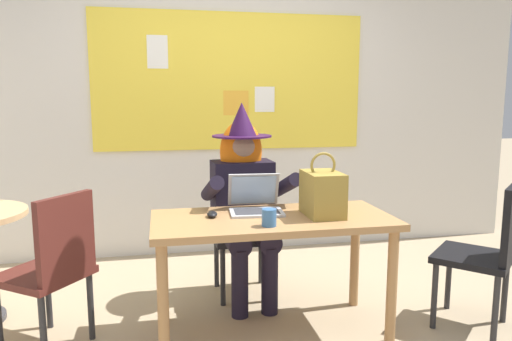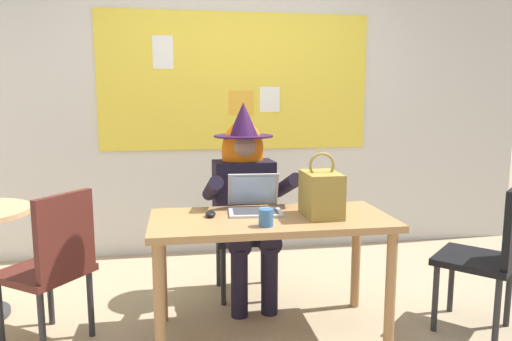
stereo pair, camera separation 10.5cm
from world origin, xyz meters
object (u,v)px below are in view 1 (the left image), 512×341
Objects in this scene: person_costumed at (244,189)px; computer_mouse at (212,214)px; desk_main at (272,233)px; chair_at_desk at (241,223)px; laptop at (255,203)px; handbag at (322,193)px; chair_spare_by_window at (53,264)px; coffee_mug at (269,218)px; chair_extra_corner at (488,248)px.

person_costumed is 13.26× the size of computer_mouse.
chair_at_desk is (-0.07, 0.69, -0.12)m from desk_main.
handbag reaches higher than laptop.
laptop is 0.91× the size of handbag.
chair_at_desk reaches higher than chair_spare_by_window.
chair_at_desk is 2.38× the size of handbag.
desk_main is 0.59m from person_costumed.
coffee_mug reaches higher than computer_mouse.
laptop is at bearing -0.27° from chair_at_desk.
coffee_mug is at bearing -37.90° from computer_mouse.
coffee_mug is at bearing 46.06° from chair_extra_corner.
coffee_mug is at bearing -0.04° from chair_at_desk.
chair_at_desk is at bearing -115.00° from chair_spare_by_window.
chair_extra_corner is (1.29, -0.21, -0.11)m from desk_main.
person_costumed is at bearing 65.53° from computer_mouse.
desk_main is 1.31m from chair_extra_corner.
computer_mouse is at bearing 169.51° from desk_main.
desk_main is 0.25m from coffee_mug.
chair_extra_corner is (1.35, -0.02, -0.25)m from coffee_mug.
chair_at_desk is 0.99× the size of chair_extra_corner.
handbag is at bearing -21.77° from laptop.
chair_spare_by_window is at bearing 168.48° from coffee_mug.
desk_main is at bearing -5.91° from computer_mouse.
coffee_mug is (0.01, -0.88, 0.26)m from chair_at_desk.
chair_at_desk is at bearing 179.15° from person_costumed.
laptop is (0.00, -0.53, 0.26)m from chair_at_desk.
chair_extra_corner is (2.52, -0.26, 0.01)m from chair_spare_by_window.
chair_at_desk is 9.47× the size of coffee_mug.
computer_mouse is at bearing -31.63° from person_costumed.
handbag is at bearing 27.08° from chair_at_desk.
person_costumed is 1.30m from chair_spare_by_window.
chair_extra_corner reaches higher than chair_spare_by_window.
person_costumed is 0.57m from computer_mouse.
person_costumed is 0.76m from coffee_mug.
chair_at_desk is 0.72m from computer_mouse.
chair_at_desk is at bearing 13.38° from chair_extra_corner.
chair_extra_corner reaches higher than coffee_mug.
handbag is at bearing -3.02° from computer_mouse.
desk_main is 0.23m from laptop.
person_costumed is at bearing 90.42° from coffee_mug.
chair_at_desk reaches higher than computer_mouse.
computer_mouse is at bearing -157.27° from laptop.
person_costumed reaches higher than coffee_mug.
desk_main is at bearing -62.07° from laptop.
desk_main is at bearing 4.41° from person_costumed.
chair_extra_corner is at bearing -5.03° from computer_mouse.
chair_at_desk is 1.32m from chair_spare_by_window.
handbag reaches higher than chair_extra_corner.
handbag reaches higher than desk_main.
desk_main is 1.02× the size of person_costumed.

